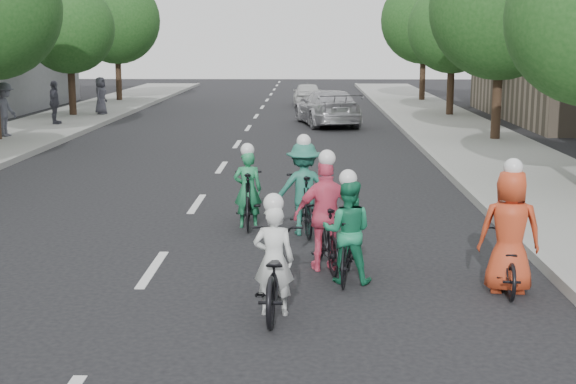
{
  "coord_description": "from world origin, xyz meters",
  "views": [
    {
      "loc": [
        2.39,
        -11.87,
        3.5
      ],
      "look_at": [
        2.06,
        1.19,
        1.0
      ],
      "focal_mm": 50.0,
      "sensor_mm": 36.0,
      "label": 1
    }
  ],
  "objects_px": {
    "cyclist_5": "(248,196)",
    "spectator_2": "(101,96)",
    "cyclist_4": "(274,271)",
    "spectator_0": "(5,109)",
    "cyclist_2": "(326,226)",
    "spectator_1": "(55,102)",
    "follow_car_lead": "(327,108)",
    "cyclist_0": "(304,195)",
    "cyclist_1": "(347,239)",
    "cyclist_3": "(508,244)",
    "follow_car_trail": "(307,94)"
  },
  "relations": [
    {
      "from": "cyclist_4",
      "to": "follow_car_lead",
      "type": "bearing_deg",
      "value": -90.6
    },
    {
      "from": "cyclist_1",
      "to": "cyclist_0",
      "type": "bearing_deg",
      "value": -69.86
    },
    {
      "from": "cyclist_3",
      "to": "cyclist_5",
      "type": "height_order",
      "value": "cyclist_3"
    },
    {
      "from": "cyclist_3",
      "to": "cyclist_4",
      "type": "height_order",
      "value": "cyclist_3"
    },
    {
      "from": "cyclist_3",
      "to": "follow_car_trail",
      "type": "bearing_deg",
      "value": -78.81
    },
    {
      "from": "follow_car_lead",
      "to": "cyclist_0",
      "type": "bearing_deg",
      "value": 76.01
    },
    {
      "from": "spectator_0",
      "to": "cyclist_3",
      "type": "bearing_deg",
      "value": -133.26
    },
    {
      "from": "follow_car_trail",
      "to": "spectator_1",
      "type": "height_order",
      "value": "spectator_1"
    },
    {
      "from": "spectator_0",
      "to": "spectator_2",
      "type": "height_order",
      "value": "spectator_0"
    },
    {
      "from": "cyclist_2",
      "to": "cyclist_5",
      "type": "distance_m",
      "value": 3.16
    },
    {
      "from": "cyclist_0",
      "to": "cyclist_1",
      "type": "distance_m",
      "value": 2.99
    },
    {
      "from": "cyclist_0",
      "to": "cyclist_1",
      "type": "xyz_separation_m",
      "value": [
        0.65,
        -2.91,
        -0.08
      ]
    },
    {
      "from": "cyclist_5",
      "to": "spectator_1",
      "type": "height_order",
      "value": "spectator_1"
    },
    {
      "from": "cyclist_3",
      "to": "follow_car_lead",
      "type": "relative_size",
      "value": 0.38
    },
    {
      "from": "cyclist_1",
      "to": "follow_car_lead",
      "type": "height_order",
      "value": "cyclist_1"
    },
    {
      "from": "cyclist_4",
      "to": "cyclist_5",
      "type": "distance_m",
      "value": 4.89
    },
    {
      "from": "cyclist_5",
      "to": "spectator_2",
      "type": "height_order",
      "value": "spectator_2"
    },
    {
      "from": "spectator_1",
      "to": "spectator_2",
      "type": "bearing_deg",
      "value": -11.94
    },
    {
      "from": "cyclist_3",
      "to": "spectator_1",
      "type": "relative_size",
      "value": 1.1
    },
    {
      "from": "cyclist_0",
      "to": "cyclist_4",
      "type": "relative_size",
      "value": 0.96
    },
    {
      "from": "cyclist_0",
      "to": "cyclist_5",
      "type": "bearing_deg",
      "value": -36.3
    },
    {
      "from": "cyclist_1",
      "to": "cyclist_5",
      "type": "relative_size",
      "value": 0.93
    },
    {
      "from": "cyclist_0",
      "to": "cyclist_2",
      "type": "bearing_deg",
      "value": 89.68
    },
    {
      "from": "cyclist_1",
      "to": "cyclist_3",
      "type": "relative_size",
      "value": 0.88
    },
    {
      "from": "spectator_0",
      "to": "spectator_1",
      "type": "bearing_deg",
      "value": 2.2
    },
    {
      "from": "cyclist_5",
      "to": "follow_car_trail",
      "type": "bearing_deg",
      "value": -95.28
    },
    {
      "from": "follow_car_trail",
      "to": "cyclist_2",
      "type": "bearing_deg",
      "value": 88.8
    },
    {
      "from": "cyclist_4",
      "to": "spectator_1",
      "type": "distance_m",
      "value": 23.94
    },
    {
      "from": "cyclist_4",
      "to": "spectator_0",
      "type": "xyz_separation_m",
      "value": [
        -10.13,
        17.73,
        0.53
      ]
    },
    {
      "from": "spectator_1",
      "to": "cyclist_4",
      "type": "bearing_deg",
      "value": -158.28
    },
    {
      "from": "cyclist_4",
      "to": "cyclist_0",
      "type": "bearing_deg",
      "value": -92.32
    },
    {
      "from": "cyclist_5",
      "to": "cyclist_2",
      "type": "bearing_deg",
      "value": 113.5
    },
    {
      "from": "cyclist_5",
      "to": "follow_car_lead",
      "type": "relative_size",
      "value": 0.36
    },
    {
      "from": "cyclist_2",
      "to": "spectator_2",
      "type": "height_order",
      "value": "cyclist_2"
    },
    {
      "from": "cyclist_2",
      "to": "spectator_1",
      "type": "distance_m",
      "value": 22.44
    },
    {
      "from": "spectator_0",
      "to": "cyclist_0",
      "type": "bearing_deg",
      "value": -133.86
    },
    {
      "from": "spectator_0",
      "to": "spectator_2",
      "type": "bearing_deg",
      "value": 0.24
    },
    {
      "from": "spectator_0",
      "to": "spectator_1",
      "type": "height_order",
      "value": "spectator_0"
    },
    {
      "from": "follow_car_trail",
      "to": "spectator_1",
      "type": "bearing_deg",
      "value": 45.72
    },
    {
      "from": "cyclist_2",
      "to": "spectator_0",
      "type": "distance_m",
      "value": 19.1
    },
    {
      "from": "cyclist_1",
      "to": "cyclist_2",
      "type": "bearing_deg",
      "value": -57.67
    },
    {
      "from": "cyclist_3",
      "to": "cyclist_5",
      "type": "xyz_separation_m",
      "value": [
        -3.93,
        3.86,
        -0.09
      ]
    },
    {
      "from": "cyclist_5",
      "to": "follow_car_trail",
      "type": "distance_m",
      "value": 28.09
    },
    {
      "from": "cyclist_4",
      "to": "follow_car_trail",
      "type": "xyz_separation_m",
      "value": [
        0.39,
        32.91,
        0.07
      ]
    },
    {
      "from": "cyclist_2",
      "to": "cyclist_3",
      "type": "height_order",
      "value": "cyclist_3"
    },
    {
      "from": "cyclist_1",
      "to": "cyclist_3",
      "type": "height_order",
      "value": "cyclist_3"
    },
    {
      "from": "follow_car_trail",
      "to": "spectator_1",
      "type": "relative_size",
      "value": 2.12
    },
    {
      "from": "cyclist_1",
      "to": "cyclist_4",
      "type": "distance_m",
      "value": 1.72
    },
    {
      "from": "cyclist_2",
      "to": "follow_car_trail",
      "type": "distance_m",
      "value": 30.9
    },
    {
      "from": "follow_car_lead",
      "to": "spectator_2",
      "type": "xyz_separation_m",
      "value": [
        -10.18,
        3.13,
        0.25
      ]
    }
  ]
}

